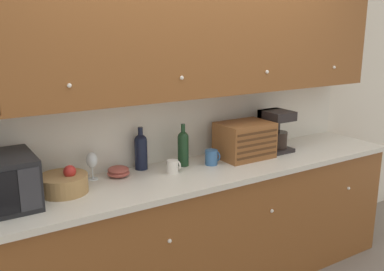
% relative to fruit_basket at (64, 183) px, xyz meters
% --- Properties ---
extents(ground_plane, '(24.00, 24.00, 0.00)m').
position_rel_fruit_basket_xyz_m(ground_plane, '(0.92, 0.24, -1.01)').
color(ground_plane, slate).
extents(wall_back, '(5.71, 0.06, 2.60)m').
position_rel_fruit_basket_xyz_m(wall_back, '(0.92, 0.27, 0.29)').
color(wall_back, silver).
rests_on(wall_back, ground_plane).
extents(counter_unit, '(3.33, 0.64, 0.95)m').
position_rel_fruit_basket_xyz_m(counter_unit, '(0.92, -0.07, -0.53)').
color(counter_unit, brown).
rests_on(counter_unit, ground_plane).
extents(backsplash_panel, '(3.31, 0.01, 0.50)m').
position_rel_fruit_basket_xyz_m(backsplash_panel, '(0.92, 0.23, 0.19)').
color(backsplash_panel, silver).
rests_on(backsplash_panel, counter_unit).
extents(upper_cabinets, '(3.31, 0.34, 0.84)m').
position_rel_fruit_basket_xyz_m(upper_cabinets, '(1.09, 0.07, 0.86)').
color(upper_cabinets, brown).
rests_on(upper_cabinets, backsplash_panel).
extents(fruit_basket, '(0.29, 0.29, 0.17)m').
position_rel_fruit_basket_xyz_m(fruit_basket, '(0.00, 0.00, 0.00)').
color(fruit_basket, '#A87F4C').
rests_on(fruit_basket, counter_unit).
extents(wine_glass, '(0.07, 0.07, 0.19)m').
position_rel_fruit_basket_xyz_m(wine_glass, '(0.22, 0.13, 0.07)').
color(wine_glass, silver).
rests_on(wine_glass, counter_unit).
extents(bowl_stack_on_counter, '(0.15, 0.15, 0.07)m').
position_rel_fruit_basket_xyz_m(bowl_stack_on_counter, '(0.39, 0.10, -0.02)').
color(bowl_stack_on_counter, '#9E473D').
rests_on(bowl_stack_on_counter, counter_unit).
extents(wine_bottle, '(0.09, 0.09, 0.30)m').
position_rel_fruit_basket_xyz_m(wine_bottle, '(0.59, 0.16, 0.08)').
color(wine_bottle, black).
rests_on(wine_bottle, counter_unit).
extents(mug, '(0.09, 0.08, 0.09)m').
position_rel_fruit_basket_xyz_m(mug, '(0.73, -0.04, -0.01)').
color(mug, silver).
rests_on(mug, counter_unit).
extents(second_wine_bottle, '(0.08, 0.08, 0.31)m').
position_rel_fruit_basket_xyz_m(second_wine_bottle, '(0.87, 0.07, 0.08)').
color(second_wine_bottle, '#19381E').
rests_on(second_wine_bottle, counter_unit).
extents(mug_blue_second, '(0.10, 0.09, 0.11)m').
position_rel_fruit_basket_xyz_m(mug_blue_second, '(1.06, -0.02, -0.00)').
color(mug_blue_second, '#38669E').
rests_on(mug_blue_second, counter_unit).
extents(bread_box, '(0.40, 0.30, 0.27)m').
position_rel_fruit_basket_xyz_m(bread_box, '(1.37, -0.01, 0.08)').
color(bread_box, brown).
rests_on(bread_box, counter_unit).
extents(coffee_maker, '(0.21, 0.24, 0.33)m').
position_rel_fruit_basket_xyz_m(coffee_maker, '(1.70, 0.02, 0.11)').
color(coffee_maker, black).
rests_on(coffee_maker, counter_unit).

